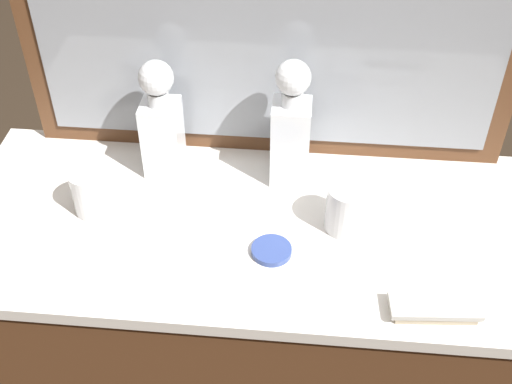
{
  "coord_description": "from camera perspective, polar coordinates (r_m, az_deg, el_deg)",
  "views": [
    {
      "loc": [
        0.09,
        -0.94,
        1.86
      ],
      "look_at": [
        0.0,
        0.0,
        1.03
      ],
      "focal_mm": 46.45,
      "sensor_mm": 36.0,
      "label": 1
    }
  ],
  "objects": [
    {
      "name": "crystal_tumbler_far_left",
      "position": [
        1.35,
        -13.94,
        -0.07
      ],
      "size": [
        0.08,
        0.08,
        0.1
      ],
      "color": "white",
      "rests_on": "dresser"
    },
    {
      "name": "silver_brush_far_right",
      "position": [
        1.19,
        15.11,
        -9.63
      ],
      "size": [
        0.16,
        0.07,
        0.02
      ],
      "color": "#B7A88C",
      "rests_on": "dresser"
    },
    {
      "name": "dresser",
      "position": [
        1.68,
        0.0,
        -14.27
      ],
      "size": [
        1.2,
        0.52,
        0.95
      ],
      "color": "brown",
      "rests_on": "ground_plane"
    },
    {
      "name": "porcelain_dish",
      "position": [
        1.25,
        1.34,
        -5.05
      ],
      "size": [
        0.08,
        0.08,
        0.01
      ],
      "color": "#33478C",
      "rests_on": "dresser"
    },
    {
      "name": "crystal_decanter_right",
      "position": [
        1.35,
        3.01,
        5.0
      ],
      "size": [
        0.08,
        0.08,
        0.28
      ],
      "color": "white",
      "rests_on": "dresser"
    },
    {
      "name": "dresser_mirror",
      "position": [
        1.33,
        1.0,
        14.08
      ],
      "size": [
        1.02,
        0.03,
        0.6
      ],
      "color": "brown",
      "rests_on": "dresser"
    },
    {
      "name": "crystal_tumbler_right",
      "position": [
        1.28,
        7.86,
        -1.48
      ],
      "size": [
        0.08,
        0.08,
        0.1
      ],
      "color": "white",
      "rests_on": "dresser"
    },
    {
      "name": "crystal_decanter_rear",
      "position": [
        1.39,
        -8.11,
        5.42
      ],
      "size": [
        0.08,
        0.08,
        0.26
      ],
      "color": "white",
      "rests_on": "dresser"
    }
  ]
}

